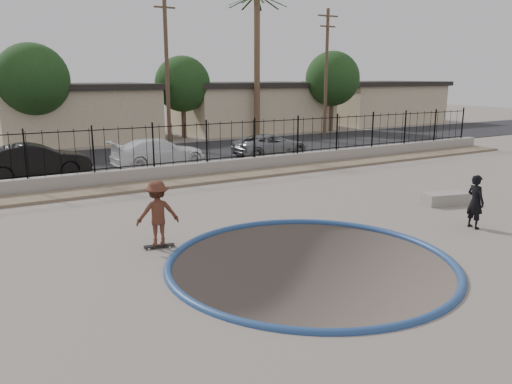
{
  "coord_description": "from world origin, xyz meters",
  "views": [
    {
      "loc": [
        -6.88,
        -10.14,
        4.41
      ],
      "look_at": [
        0.22,
        2.0,
        1.13
      ],
      "focal_mm": 35.0,
      "sensor_mm": 36.0,
      "label": 1
    }
  ],
  "objects": [
    {
      "name": "coping_ring",
      "position": [
        0.0,
        -1.0,
        0.0
      ],
      "size": [
        7.04,
        7.04,
        0.2
      ],
      "primitive_type": "torus",
      "color": "navy",
      "rests_on": "ground"
    },
    {
      "name": "street_tree_mid",
      "position": [
        7.0,
        24.0,
        3.84
      ],
      "size": [
        3.96,
        3.96,
        5.83
      ],
      "color": "#473323",
      "rests_on": "ground"
    },
    {
      "name": "fence",
      "position": [
        0.0,
        10.3,
        1.5
      ],
      "size": [
        40.0,
        0.04,
        1.8
      ],
      "color": "black",
      "rests_on": "retaining_wall"
    },
    {
      "name": "house_center",
      "position": [
        0.0,
        26.5,
        1.97
      ],
      "size": [
        10.6,
        8.6,
        3.9
      ],
      "color": "tan",
      "rests_on": "ground"
    },
    {
      "name": "house_east",
      "position": [
        14.0,
        26.5,
        1.97
      ],
      "size": [
        12.6,
        8.6,
        3.9
      ],
      "color": "tan",
      "rests_on": "ground"
    },
    {
      "name": "car_b",
      "position": [
        -4.34,
        13.4,
        0.78
      ],
      "size": [
        4.55,
        1.61,
        1.49
      ],
      "primitive_type": "imported",
      "rotation": [
        0.0,
        0.0,
        1.58
      ],
      "color": "black",
      "rests_on": "street"
    },
    {
      "name": "skater",
      "position": [
        -2.8,
        1.89,
        0.85
      ],
      "size": [
        1.2,
        0.83,
        1.7
      ],
      "primitive_type": "imported",
      "rotation": [
        0.0,
        0.0,
        2.95
      ],
      "color": "brown",
      "rests_on": "ground"
    },
    {
      "name": "car_c",
      "position": [
        1.33,
        13.4,
        0.72
      ],
      "size": [
        4.8,
        2.13,
        1.37
      ],
      "primitive_type": "imported",
      "rotation": [
        0.0,
        0.0,
        1.62
      ],
      "color": "white",
      "rests_on": "street"
    },
    {
      "name": "concrete_ledge",
      "position": [
        7.5,
        1.21,
        0.2
      ],
      "size": [
        1.72,
        1.08,
        0.4
      ],
      "primitive_type": "cube",
      "rotation": [
        0.0,
        0.0,
        -0.25
      ],
      "color": "gray",
      "rests_on": "ground"
    },
    {
      "name": "skateboard",
      "position": [
        -2.8,
        1.89,
        0.06
      ],
      "size": [
        0.82,
        0.37,
        0.07
      ],
      "rotation": [
        0.0,
        0.0,
        -0.22
      ],
      "color": "black",
      "rests_on": "ground"
    },
    {
      "name": "utility_pole_mid",
      "position": [
        4.0,
        19.0,
        4.96
      ],
      "size": [
        1.7,
        0.24,
        9.5
      ],
      "color": "#473323",
      "rests_on": "ground"
    },
    {
      "name": "bowl_pit",
      "position": [
        0.0,
        -1.0,
        0.0
      ],
      "size": [
        6.84,
        6.84,
        1.8
      ],
      "primitive_type": null,
      "color": "#463C35",
      "rests_on": "ground"
    },
    {
      "name": "palm_right",
      "position": [
        12.0,
        22.0,
        7.33
      ],
      "size": [
        2.3,
        2.3,
        10.3
      ],
      "color": "brown",
      "rests_on": "ground"
    },
    {
      "name": "street",
      "position": [
        0.0,
        17.0,
        0.02
      ],
      "size": [
        90.0,
        8.0,
        0.04
      ],
      "primitive_type": "cube",
      "color": "black",
      "rests_on": "ground"
    },
    {
      "name": "car_d",
      "position": [
        7.87,
        13.4,
        0.65
      ],
      "size": [
        4.49,
        2.23,
        1.22
      ],
      "primitive_type": "imported",
      "rotation": [
        0.0,
        0.0,
        1.62
      ],
      "color": "gray",
      "rests_on": "street"
    },
    {
      "name": "street_tree_right",
      "position": [
        19.0,
        22.0,
        4.19
      ],
      "size": [
        4.32,
        4.32,
        6.36
      ],
      "color": "#473323",
      "rests_on": "ground"
    },
    {
      "name": "retaining_wall",
      "position": [
        0.0,
        10.3,
        0.3
      ],
      "size": [
        42.0,
        0.45,
        0.6
      ],
      "primitive_type": "cube",
      "color": "gray",
      "rests_on": "ground"
    },
    {
      "name": "house_east_far",
      "position": [
        28.0,
        26.5,
        1.97
      ],
      "size": [
        11.6,
        8.6,
        3.9
      ],
      "color": "tan",
      "rests_on": "ground"
    },
    {
      "name": "street_tree_left",
      "position": [
        -3.0,
        23.0,
        4.19
      ],
      "size": [
        4.32,
        4.32,
        6.36
      ],
      "color": "#473323",
      "rests_on": "ground"
    },
    {
      "name": "ground",
      "position": [
        0.0,
        12.0,
        -1.1
      ],
      "size": [
        120.0,
        120.0,
        2.2
      ],
      "primitive_type": "cube",
      "color": "slate",
      "rests_on": "ground"
    },
    {
      "name": "rock_strip",
      "position": [
        0.0,
        9.2,
        0.06
      ],
      "size": [
        42.0,
        1.6,
        0.11
      ],
      "primitive_type": "cube",
      "color": "#8E795D",
      "rests_on": "ground"
    },
    {
      "name": "videographer",
      "position": [
        5.87,
        -1.13,
        0.8
      ],
      "size": [
        0.46,
        0.63,
        1.6
      ],
      "primitive_type": "imported",
      "rotation": [
        0.0,
        0.0,
        1.44
      ],
      "color": "black",
      "rests_on": "ground"
    },
    {
      "name": "utility_pole_right",
      "position": [
        16.0,
        19.0,
        4.7
      ],
      "size": [
        1.7,
        0.24,
        9.0
      ],
      "color": "#473323",
      "rests_on": "ground"
    }
  ]
}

